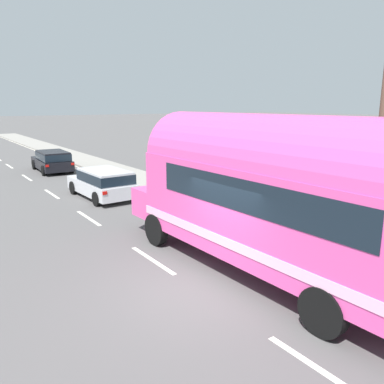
{
  "coord_description": "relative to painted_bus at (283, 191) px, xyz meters",
  "views": [
    {
      "loc": [
        -5.03,
        -6.95,
        4.36
      ],
      "look_at": [
        1.87,
        2.96,
        1.62
      ],
      "focal_mm": 36.51,
      "sensor_mm": 36.0,
      "label": 1
    }
  ],
  "objects": [
    {
      "name": "ground_plane",
      "position": [
        -1.98,
        0.7,
        -2.3
      ],
      "size": [
        300.0,
        300.0,
        0.0
      ],
      "primitive_type": "plane",
      "color": "#565454"
    },
    {
      "name": "lane_markings",
      "position": [
        0.78,
        13.62,
        -2.3
      ],
      "size": [
        4.05,
        80.0,
        0.01
      ],
      "color": "silver",
      "rests_on": "ground"
    },
    {
      "name": "sidewalk_slab",
      "position": [
        3.27,
        10.7,
        -2.23
      ],
      "size": [
        2.67,
        90.0,
        0.15
      ],
      "primitive_type": "cube",
      "color": "gray",
      "rests_on": "ground"
    },
    {
      "name": "painted_bus",
      "position": [
        0.0,
        0.0,
        0.0
      ],
      "size": [
        2.76,
        10.69,
        4.12
      ],
      "color": "#EA4C9E",
      "rests_on": "ground"
    },
    {
      "name": "car_lead",
      "position": [
        -0.17,
        10.88,
        -1.52
      ],
      "size": [
        2.04,
        4.36,
        1.37
      ],
      "color": "silver",
      "rests_on": "ground"
    },
    {
      "name": "car_second",
      "position": [
        -0.05,
        19.75,
        -1.52
      ],
      "size": [
        2.03,
        4.38,
        1.37
      ],
      "color": "black",
      "rests_on": "ground"
    }
  ]
}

